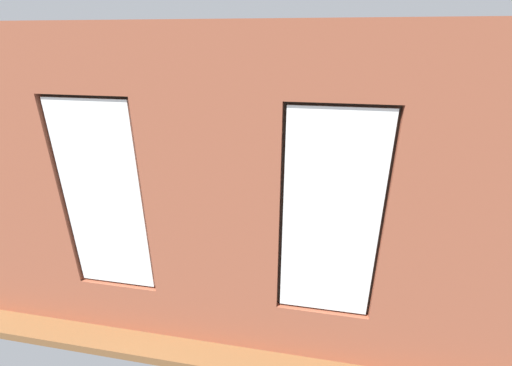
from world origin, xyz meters
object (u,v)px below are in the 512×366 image
table_plant_small (288,197)px  papasan_chair (275,169)px  candle_jar (262,202)px  potted_plant_by_left_couch (359,183)px  cup_ceramic (233,202)px  remote_black (252,200)px  couch_by_window (186,270)px  potted_plant_corner_near_left (386,157)px  couch_left (392,221)px  potted_plant_near_tv (123,207)px  media_console (127,196)px  potted_plant_between_couches (292,261)px  remote_gray (268,207)px  tv_flatscreen (121,160)px  potted_plant_foreground_right (178,154)px  potted_plant_beside_window_right (80,237)px  coffee_table (262,207)px  potted_plant_corner_far_left (443,285)px  potted_plant_mid_room_small (323,194)px

table_plant_small → papasan_chair: bearing=-75.1°
candle_jar → potted_plant_by_left_couch: 2.17m
cup_ceramic → remote_black: (-0.27, -0.21, -0.04)m
table_plant_small → couch_by_window: bearing=59.6°
table_plant_small → potted_plant_corner_near_left: potted_plant_corner_near_left is taller
couch_left → potted_plant_near_tv: (4.14, 0.86, 0.29)m
media_console → papasan_chair: (-2.59, -1.57, 0.13)m
potted_plant_between_couches → potted_plant_by_left_couch: 3.22m
cup_ceramic → remote_gray: size_ratio=0.64×
tv_flatscreen → potted_plant_corner_near_left: potted_plant_corner_near_left is taller
potted_plant_foreground_right → potted_plant_near_tv: potted_plant_near_tv is taller
remote_black → potted_plant_beside_window_right: 2.67m
couch_by_window → coffee_table: 1.87m
candle_jar → remote_gray: (-0.12, 0.11, -0.04)m
potted_plant_beside_window_right → potted_plant_between_couches: bearing=-176.6°
couch_left → potted_plant_between_couches: (1.46, 1.73, 0.26)m
table_plant_small → remote_black: table_plant_small is taller
candle_jar → tv_flatscreen: bearing=-4.2°
table_plant_small → potted_plant_corner_far_left: bearing=132.7°
couch_by_window → potted_plant_foreground_right: 4.07m
potted_plant_beside_window_right → remote_gray: bearing=-140.8°
coffee_table → potted_plant_beside_window_right: bearing=42.6°
media_console → potted_plant_corner_near_left: potted_plant_corner_near_left is taller
coffee_table → potted_plant_foreground_right: (2.29, -1.98, 0.17)m
couch_by_window → media_console: size_ratio=1.56×
coffee_table → potted_plant_mid_room_small: potted_plant_mid_room_small is taller
couch_by_window → remote_gray: bearing=-115.9°
coffee_table → cup_ceramic: cup_ceramic is taller
couch_left → potted_plant_foreground_right: potted_plant_foreground_right is taller
coffee_table → remote_black: remote_black is taller
remote_gray → potted_plant_between_couches: potted_plant_between_couches is taller
potted_plant_beside_window_right → potted_plant_corner_far_left: potted_plant_beside_window_right is taller
potted_plant_mid_room_small → remote_black: bearing=20.4°
coffee_table → papasan_chair: bearing=-89.8°
table_plant_small → potted_plant_foreground_right: bearing=-34.2°
couch_left → remote_black: bearing=-95.7°
papasan_chair → potted_plant_beside_window_right: size_ratio=0.72×
potted_plant_mid_room_small → media_console: bearing=5.7°
couch_by_window → coffee_table: size_ratio=1.12×
cup_ceramic → potted_plant_corner_near_left: 3.47m
media_console → potted_plant_mid_room_small: 3.63m
potted_plant_between_couches → potted_plant_corner_far_left: (-1.61, 0.16, 0.03)m
coffee_table → potted_plant_by_left_couch: size_ratio=2.58×
couch_left → potted_plant_foreground_right: size_ratio=2.12×
papasan_chair → potted_plant_foreground_right: bearing=-5.5°
table_plant_small → potted_plant_between_couches: bearing=96.8°
potted_plant_corner_near_left → potted_plant_beside_window_right: potted_plant_beside_window_right is taller
remote_black → media_console: media_console is taller
couch_left → potted_plant_beside_window_right: potted_plant_beside_window_right is taller
couch_left → potted_plant_corner_near_left: bearing=171.2°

